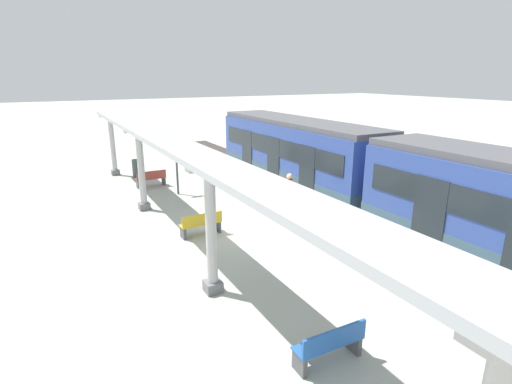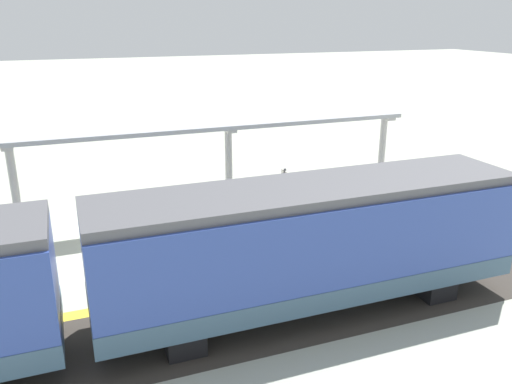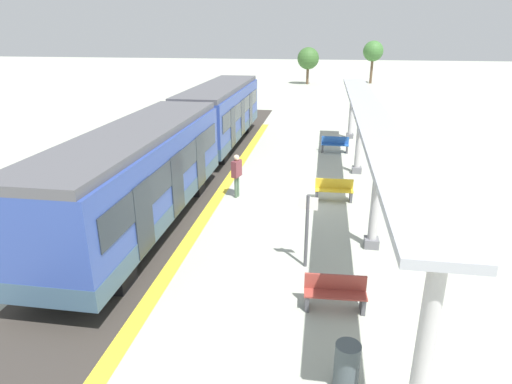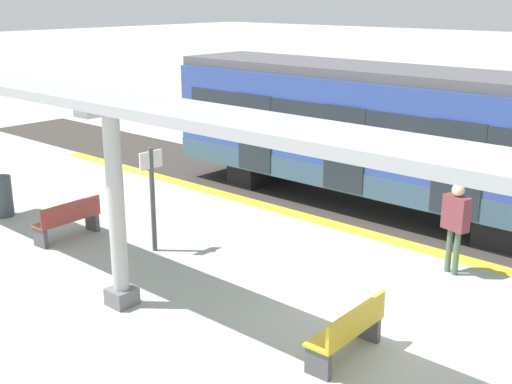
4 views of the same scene
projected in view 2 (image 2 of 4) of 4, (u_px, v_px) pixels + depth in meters
ground_plane at (141, 256)px, 17.05m from camera, size 176.00×176.00×0.00m
tactile_edge_strip at (158, 300)px, 14.39m from camera, size 0.45×28.53×0.01m
trackbed at (172, 336)px, 12.77m from camera, size 3.20×40.53×0.01m
train_near_carriage at (311, 246)px, 13.44m from camera, size 2.65×11.16×3.48m
canopy_pillar_nearest at (382, 154)px, 22.62m from camera, size 1.10×0.44×3.45m
canopy_pillar_second at (229, 170)px, 20.28m from camera, size 1.10×0.44×3.45m
canopy_pillar_third at (15, 193)px, 17.72m from camera, size 1.10×0.44×3.45m
canopy_beam at (123, 133)px, 18.40m from camera, size 1.20×22.63×0.16m
bench_near_end at (135, 225)px, 18.40m from camera, size 1.51×0.48×0.86m
bench_mid_platform at (320, 201)px, 20.79m from camera, size 1.52×0.51×0.86m
trash_bin at (372, 191)px, 21.78m from camera, size 0.48×0.48×0.98m
platform_info_sign at (284, 191)px, 19.15m from camera, size 0.56×0.10×2.20m
passenger_waiting_near_edge at (162, 251)px, 14.82m from camera, size 0.37×0.56×1.78m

